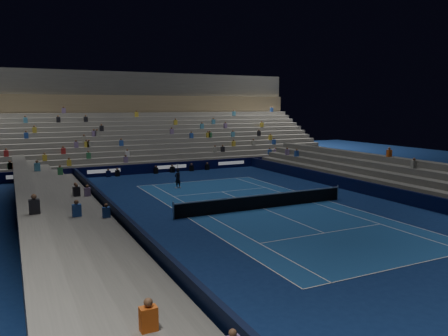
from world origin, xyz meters
name	(u,v)px	position (x,y,z in m)	size (l,w,h in m)	color
ground	(263,209)	(0.00, 0.00, 0.00)	(90.00, 90.00, 0.00)	navy
court_surface	(263,209)	(0.00, 0.00, 0.01)	(10.97, 23.77, 0.01)	#19498C
sponsor_barrier_far	(171,167)	(0.00, 18.50, 0.50)	(44.00, 0.25, 1.00)	black
sponsor_barrier_east	(371,189)	(9.70, 0.00, 0.50)	(0.25, 37.00, 1.00)	black
sponsor_barrier_west	(119,218)	(-9.70, 0.00, 0.50)	(0.25, 37.00, 1.00)	black
grandstand_main	(146,134)	(0.00, 27.90, 3.38)	(44.00, 15.20, 11.20)	slate
grandstand_east	(404,181)	(13.17, 0.00, 0.92)	(5.00, 37.00, 2.50)	#63635E
grandstand_west	(55,217)	(-13.17, 0.00, 0.92)	(5.00, 37.00, 2.50)	slate
tennis_net	(263,201)	(0.00, 0.00, 0.50)	(12.90, 0.10, 1.10)	#B2B2B7
tennis_player	(178,178)	(-2.61, 9.49, 0.83)	(0.60, 0.39, 1.65)	black
broadcast_camera	(173,169)	(-0.03, 18.07, 0.30)	(0.53, 0.92, 0.57)	black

